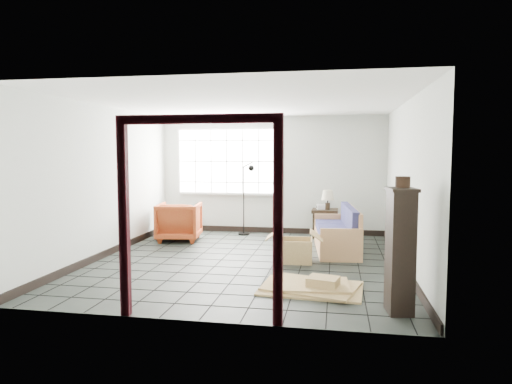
% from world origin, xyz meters
% --- Properties ---
extents(ground, '(5.50, 5.50, 0.00)m').
position_xyz_m(ground, '(0.00, 0.00, 0.00)').
color(ground, black).
rests_on(ground, ground).
extents(room_shell, '(5.02, 5.52, 2.61)m').
position_xyz_m(room_shell, '(0.00, 0.03, 1.68)').
color(room_shell, beige).
rests_on(room_shell, ground).
extents(window_panel, '(2.32, 0.08, 1.52)m').
position_xyz_m(window_panel, '(-1.00, 2.70, 1.60)').
color(window_panel, silver).
rests_on(window_panel, ground).
extents(doorway_trim, '(1.80, 0.08, 2.20)m').
position_xyz_m(doorway_trim, '(0.00, -2.70, 1.38)').
color(doorway_trim, black).
rests_on(doorway_trim, ground).
extents(futon_sofa, '(0.88, 1.91, 0.82)m').
position_xyz_m(futon_sofa, '(1.50, 1.09, 0.30)').
color(futon_sofa, '#A4704A').
rests_on(futon_sofa, ground).
extents(armchair, '(0.94, 0.89, 0.86)m').
position_xyz_m(armchair, '(-1.72, 1.51, 0.43)').
color(armchair, maroon).
rests_on(armchair, ground).
extents(side_table, '(0.55, 0.55, 0.60)m').
position_xyz_m(side_table, '(1.20, 2.40, 0.49)').
color(side_table, black).
rests_on(side_table, ground).
extents(table_lamp, '(0.33, 0.33, 0.42)m').
position_xyz_m(table_lamp, '(1.26, 2.34, 0.89)').
color(table_lamp, black).
rests_on(table_lamp, side_table).
extents(projector, '(0.29, 0.25, 0.09)m').
position_xyz_m(projector, '(1.16, 2.42, 0.64)').
color(projector, silver).
rests_on(projector, side_table).
extents(floor_lamp, '(0.43, 0.38, 1.60)m').
position_xyz_m(floor_lamp, '(-0.46, 2.33, 0.85)').
color(floor_lamp, black).
rests_on(floor_lamp, ground).
extents(console_shelf, '(0.83, 0.32, 0.64)m').
position_xyz_m(console_shelf, '(-1.91, 1.79, 0.32)').
color(console_shelf, black).
rests_on(console_shelf, ground).
extents(tall_shelf, '(0.34, 0.42, 1.41)m').
position_xyz_m(tall_shelf, '(2.15, -2.10, 0.72)').
color(tall_shelf, black).
rests_on(tall_shelf, ground).
extents(pot, '(0.19, 0.19, 0.12)m').
position_xyz_m(pot, '(2.17, -2.02, 1.47)').
color(pot, black).
rests_on(pot, tall_shelf).
extents(open_box, '(0.95, 0.50, 0.53)m').
position_xyz_m(open_box, '(0.77, 0.09, 0.19)').
color(open_box, '#9E7D4C').
rests_on(open_box, ground).
extents(cardboard_pile, '(1.39, 1.14, 0.19)m').
position_xyz_m(cardboard_pile, '(1.15, -1.40, 0.05)').
color(cardboard_pile, '#9E7D4C').
rests_on(cardboard_pile, ground).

